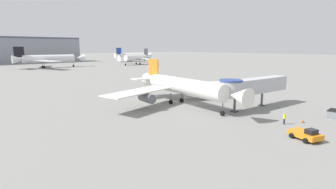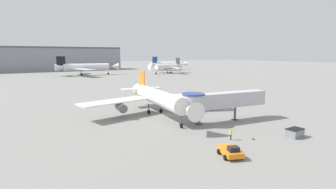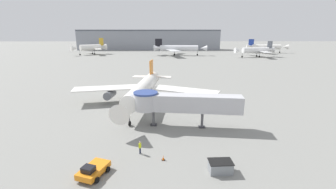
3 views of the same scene
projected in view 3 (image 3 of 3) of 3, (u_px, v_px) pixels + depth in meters
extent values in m
plane|color=gray|center=(150.00, 106.00, 49.35)|extent=(800.00, 800.00, 0.00)
cylinder|color=white|center=(142.00, 90.00, 47.57)|extent=(5.79, 21.05, 3.21)
cone|color=white|center=(123.00, 111.00, 34.67)|extent=(3.63, 3.90, 3.21)
cone|color=white|center=(152.00, 79.00, 58.62)|extent=(3.79, 5.18, 3.21)
cube|color=white|center=(107.00, 88.00, 51.46)|extent=(15.35, 7.35, 0.22)
cube|color=white|center=(185.00, 90.00, 49.56)|extent=(15.32, 10.49, 0.22)
cube|color=orange|center=(151.00, 68.00, 57.63)|extent=(0.71, 3.79, 4.17)
cube|color=white|center=(152.00, 77.00, 58.70)|extent=(10.28, 3.89, 0.18)
cylinder|color=#565960|center=(110.00, 94.00, 50.43)|extent=(2.22, 3.98, 1.77)
cylinder|color=#565960|center=(179.00, 97.00, 48.78)|extent=(2.22, 3.98, 1.77)
cylinder|color=#4C4C51|center=(129.00, 118.00, 38.53)|extent=(0.18, 0.18, 1.85)
cylinder|color=black|center=(130.00, 123.00, 38.77)|extent=(0.37, 0.93, 0.90)
cylinder|color=#4C4C51|center=(139.00, 98.00, 50.88)|extent=(0.22, 0.22, 1.85)
cylinder|color=black|center=(139.00, 102.00, 51.13)|extent=(0.51, 0.94, 0.90)
cylinder|color=#4C4C51|center=(151.00, 98.00, 50.58)|extent=(0.22, 0.22, 1.85)
cylinder|color=black|center=(151.00, 102.00, 50.82)|extent=(0.51, 0.94, 0.90)
cube|color=#B7B7BC|center=(193.00, 103.00, 37.40)|extent=(16.24, 4.51, 2.80)
cylinder|color=#B7B7BC|center=(146.00, 102.00, 38.21)|extent=(3.90, 3.90, 2.80)
cylinder|color=navy|center=(146.00, 93.00, 37.80)|extent=(4.10, 4.09, 0.30)
cylinder|color=#56565B|center=(154.00, 117.00, 38.83)|extent=(0.44, 0.44, 2.85)
cube|color=#333338|center=(154.00, 125.00, 39.19)|extent=(1.10, 1.10, 0.12)
cylinder|color=#56565B|center=(202.00, 119.00, 37.98)|extent=(0.44, 0.44, 2.85)
cube|color=#333338|center=(202.00, 127.00, 38.34)|extent=(1.10, 1.10, 0.12)
cube|color=orange|center=(94.00, 170.00, 25.25)|extent=(3.29, 4.27, 0.67)
cube|color=black|center=(88.00, 169.00, 24.31)|extent=(1.57, 1.43, 0.60)
cylinder|color=black|center=(80.00, 176.00, 24.74)|extent=(0.54, 0.73, 0.65)
cylinder|color=black|center=(97.00, 180.00, 24.05)|extent=(0.54, 0.73, 0.65)
cylinder|color=black|center=(92.00, 166.00, 26.62)|extent=(0.54, 0.73, 0.65)
cylinder|color=black|center=(107.00, 169.00, 25.94)|extent=(0.54, 0.73, 0.65)
cube|color=gray|center=(220.00, 167.00, 25.86)|extent=(2.64, 1.79, 1.28)
cube|color=black|center=(221.00, 162.00, 25.68)|extent=(2.80, 1.90, 0.08)
cube|color=black|center=(163.00, 160.00, 28.41)|extent=(0.41, 0.41, 0.04)
cone|color=orange|center=(163.00, 158.00, 28.32)|extent=(0.28, 0.28, 0.64)
cylinder|color=white|center=(163.00, 157.00, 28.30)|extent=(0.16, 0.16, 0.08)
cube|color=black|center=(205.00, 110.00, 46.97)|extent=(0.48, 0.48, 0.04)
cone|color=orange|center=(205.00, 108.00, 46.86)|extent=(0.33, 0.33, 0.75)
cylinder|color=white|center=(205.00, 108.00, 46.84)|extent=(0.18, 0.18, 0.09)
cylinder|color=#1E2338|center=(140.00, 150.00, 29.91)|extent=(0.13, 0.13, 0.86)
cylinder|color=#1E2338|center=(140.00, 151.00, 29.76)|extent=(0.13, 0.13, 0.86)
cube|color=#D1E019|center=(140.00, 145.00, 29.63)|extent=(0.33, 0.39, 0.68)
sphere|color=tan|center=(140.00, 142.00, 29.51)|extent=(0.23, 0.23, 0.23)
cylinder|color=white|center=(266.00, 47.00, 181.04)|extent=(22.29, 6.59, 3.90)
cone|color=white|center=(285.00, 47.00, 179.50)|extent=(4.74, 4.40, 3.90)
cone|color=white|center=(250.00, 47.00, 182.33)|extent=(6.29, 4.60, 3.90)
cube|color=white|center=(266.00, 48.00, 172.65)|extent=(7.81, 15.33, 0.22)
cube|color=white|center=(259.00, 47.00, 190.40)|extent=(10.86, 15.42, 0.22)
cube|color=navy|center=(251.00, 42.00, 181.37)|extent=(4.17, 0.75, 5.07)
cube|color=white|center=(250.00, 46.00, 182.18)|extent=(4.13, 10.23, 0.18)
cylinder|color=#4C4C51|center=(280.00, 51.00, 180.71)|extent=(0.18, 0.18, 2.24)
cylinder|color=black|center=(280.00, 52.00, 181.01)|extent=(1.12, 0.39, 1.10)
cylinder|color=#4C4C51|center=(263.00, 51.00, 180.46)|extent=(0.22, 0.22, 2.24)
cylinder|color=black|center=(263.00, 52.00, 180.75)|extent=(1.14, 0.53, 1.10)
cylinder|color=#4C4C51|center=(262.00, 51.00, 183.82)|extent=(0.22, 0.22, 2.24)
cylinder|color=black|center=(261.00, 52.00, 184.12)|extent=(1.14, 0.53, 1.10)
cylinder|color=silver|center=(179.00, 48.00, 159.94)|extent=(27.18, 6.53, 4.23)
cone|color=silver|center=(204.00, 48.00, 158.75)|extent=(5.00, 4.61, 4.23)
cone|color=silver|center=(158.00, 48.00, 160.96)|extent=(6.68, 4.76, 4.23)
cube|color=silver|center=(173.00, 50.00, 149.78)|extent=(9.93, 18.71, 0.22)
cube|color=silver|center=(175.00, 48.00, 170.97)|extent=(12.52, 18.76, 0.22)
cube|color=black|center=(159.00, 43.00, 159.93)|extent=(4.93, 0.66, 5.50)
cube|color=silver|center=(158.00, 47.00, 160.78)|extent=(4.48, 12.36, 0.18)
cylinder|color=#4C4C51|center=(197.00, 53.00, 159.92)|extent=(0.18, 0.18, 2.43)
cylinder|color=black|center=(197.00, 55.00, 160.25)|extent=(1.12, 0.35, 1.10)
cylinder|color=#4C4C51|center=(174.00, 53.00, 159.22)|extent=(0.22, 0.22, 2.43)
cylinder|color=black|center=(174.00, 55.00, 159.54)|extent=(1.13, 0.49, 1.10)
cylinder|color=#4C4C51|center=(174.00, 53.00, 162.88)|extent=(0.22, 0.22, 2.43)
cylinder|color=black|center=(174.00, 54.00, 163.20)|extent=(1.13, 0.49, 1.10)
cylinder|color=white|center=(256.00, 50.00, 148.82)|extent=(18.50, 6.73, 3.75)
cone|color=white|center=(238.00, 50.00, 146.60)|extent=(4.69, 4.39, 3.75)
cone|color=white|center=(270.00, 50.00, 150.65)|extent=(6.17, 4.64, 3.75)
cube|color=white|center=(252.00, 50.00, 156.89)|extent=(9.52, 12.71, 0.22)
cube|color=white|center=(266.00, 52.00, 141.95)|extent=(6.16, 12.53, 0.22)
cube|color=slate|center=(270.00, 45.00, 149.71)|extent=(3.61, 0.84, 4.87)
cube|color=white|center=(270.00, 49.00, 150.53)|extent=(3.87, 8.48, 0.18)
cylinder|color=#4C4C51|center=(242.00, 55.00, 147.99)|extent=(0.18, 0.18, 2.16)
cylinder|color=black|center=(242.00, 56.00, 148.27)|extent=(1.13, 0.44, 1.10)
cylinder|color=#4C4C51|center=(257.00, 54.00, 151.60)|extent=(0.22, 0.22, 2.16)
cylinder|color=black|center=(257.00, 56.00, 151.89)|extent=(1.15, 0.58, 1.10)
cylinder|color=#4C4C51|center=(260.00, 55.00, 148.40)|extent=(0.22, 0.22, 2.16)
cylinder|color=black|center=(259.00, 56.00, 148.69)|extent=(1.15, 0.58, 1.10)
cylinder|color=white|center=(91.00, 47.00, 165.77)|extent=(14.40, 12.99, 4.34)
cone|color=white|center=(74.00, 48.00, 158.44)|extent=(6.45, 6.39, 4.34)
cone|color=white|center=(102.00, 47.00, 171.45)|extent=(7.79, 7.50, 4.34)
cube|color=white|center=(89.00, 48.00, 173.30)|extent=(12.20, 9.86, 0.22)
cube|color=white|center=(98.00, 49.00, 161.50)|extent=(8.27, 12.50, 0.22)
cube|color=gold|center=(101.00, 42.00, 170.21)|extent=(2.79, 2.38, 5.65)
cube|color=white|center=(102.00, 46.00, 171.46)|extent=(6.96, 7.69, 0.18)
cylinder|color=#4C4C51|center=(80.00, 53.00, 161.56)|extent=(0.18, 0.18, 2.50)
cylinder|color=black|center=(80.00, 55.00, 161.89)|extent=(1.01, 0.90, 1.10)
cylinder|color=#4C4C51|center=(92.00, 52.00, 169.29)|extent=(0.22, 0.22, 2.50)
cylinder|color=black|center=(92.00, 54.00, 169.62)|extent=(1.10, 1.01, 1.10)
cylinder|color=#4C4C51|center=(94.00, 52.00, 166.42)|extent=(0.22, 0.22, 2.50)
cylinder|color=black|center=(95.00, 54.00, 166.75)|extent=(1.10, 1.01, 1.10)
cube|color=gray|center=(149.00, 40.00, 215.63)|extent=(132.58, 19.43, 17.29)
cube|color=#4C515B|center=(149.00, 30.00, 213.19)|extent=(132.58, 19.82, 1.20)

